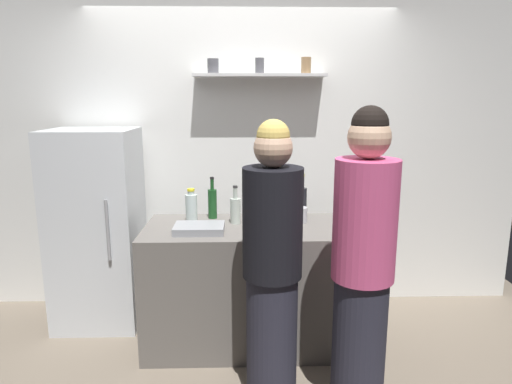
# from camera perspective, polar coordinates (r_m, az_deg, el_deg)

# --- Properties ---
(ground_plane) EXTENTS (5.28, 5.28, 0.00)m
(ground_plane) POSITION_cam_1_polar(r_m,az_deg,el_deg) (3.18, -1.68, -22.55)
(ground_plane) COLOR #726656
(back_wall_assembly) EXTENTS (4.80, 0.32, 2.60)m
(back_wall_assembly) POSITION_cam_1_polar(r_m,az_deg,el_deg) (3.90, -1.76, 4.65)
(back_wall_assembly) COLOR white
(back_wall_assembly) RESTS_ON ground
(refrigerator) EXTENTS (0.65, 0.63, 1.56)m
(refrigerator) POSITION_cam_1_polar(r_m,az_deg,el_deg) (3.80, -19.39, -4.34)
(refrigerator) COLOR silver
(refrigerator) RESTS_ON ground
(counter) EXTENTS (1.59, 0.72, 0.89)m
(counter) POSITION_cam_1_polar(r_m,az_deg,el_deg) (3.39, -0.00, -11.57)
(counter) COLOR #66605B
(counter) RESTS_ON ground
(baking_pan) EXTENTS (0.34, 0.24, 0.05)m
(baking_pan) POSITION_cam_1_polar(r_m,az_deg,el_deg) (3.12, -7.17, -4.58)
(baking_pan) COLOR gray
(baking_pan) RESTS_ON counter
(utensil_holder) EXTENTS (0.11, 0.11, 0.22)m
(utensil_holder) POSITION_cam_1_polar(r_m,az_deg,el_deg) (3.35, 5.52, -2.85)
(utensil_holder) COLOR #B2B2B7
(utensil_holder) RESTS_ON counter
(wine_bottle_pale_glass) EXTENTS (0.07, 0.07, 0.28)m
(wine_bottle_pale_glass) POSITION_cam_1_polar(r_m,az_deg,el_deg) (3.29, -2.61, -2.21)
(wine_bottle_pale_glass) COLOR #B2BFB2
(wine_bottle_pale_glass) RESTS_ON counter
(wine_bottle_dark_glass) EXTENTS (0.07, 0.07, 0.33)m
(wine_bottle_dark_glass) POSITION_cam_1_polar(r_m,az_deg,el_deg) (3.51, 5.82, -1.04)
(wine_bottle_dark_glass) COLOR black
(wine_bottle_dark_glass) RESTS_ON counter
(wine_bottle_green_glass) EXTENTS (0.07, 0.07, 0.32)m
(wine_bottle_green_glass) POSITION_cam_1_polar(r_m,az_deg,el_deg) (3.44, -5.51, -1.33)
(wine_bottle_green_glass) COLOR #19471E
(wine_bottle_green_glass) RESTS_ON counter
(water_bottle_plastic) EXTENTS (0.09, 0.09, 0.25)m
(water_bottle_plastic) POSITION_cam_1_polar(r_m,az_deg,el_deg) (3.36, -8.15, -1.91)
(water_bottle_plastic) COLOR silver
(water_bottle_plastic) RESTS_ON counter
(person_pink_top) EXTENTS (0.34, 0.34, 1.76)m
(person_pink_top) POSITION_cam_1_polar(r_m,az_deg,el_deg) (2.56, 13.28, -9.47)
(person_pink_top) COLOR #262633
(person_pink_top) RESTS_ON ground
(person_blonde) EXTENTS (0.34, 0.34, 1.68)m
(person_blonde) POSITION_cam_1_polar(r_m,az_deg,el_deg) (2.62, 2.06, -9.64)
(person_blonde) COLOR #262633
(person_blonde) RESTS_ON ground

